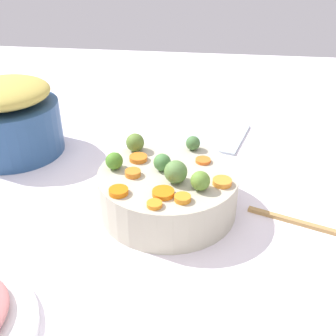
# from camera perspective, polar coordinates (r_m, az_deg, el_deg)

# --- Properties ---
(tabletop) EXTENTS (2.40, 2.40, 0.02)m
(tabletop) POSITION_cam_1_polar(r_m,az_deg,el_deg) (0.86, -3.73, -5.00)
(tabletop) COLOR white
(tabletop) RESTS_ON ground
(serving_bowl_carrots) EXTENTS (0.27, 0.27, 0.09)m
(serving_bowl_carrots) POSITION_cam_1_polar(r_m,az_deg,el_deg) (0.80, 0.00, -3.30)
(serving_bowl_carrots) COLOR #B5AF98
(serving_bowl_carrots) RESTS_ON tabletop
(metal_pot) EXTENTS (0.24, 0.24, 0.13)m
(metal_pot) POSITION_cam_1_polar(r_m,az_deg,el_deg) (1.08, -21.34, 5.31)
(metal_pot) COLOR navy
(metal_pot) RESTS_ON tabletop
(stuffing_mound) EXTENTS (0.21, 0.21, 0.06)m
(stuffing_mound) POSITION_cam_1_polar(r_m,az_deg,el_deg) (1.04, -22.31, 9.96)
(stuffing_mound) COLOR tan
(stuffing_mound) RESTS_ON metal_pot
(carrot_slice_0) EXTENTS (0.05, 0.05, 0.01)m
(carrot_slice_0) POSITION_cam_1_polar(r_m,az_deg,el_deg) (0.71, -0.69, -3.56)
(carrot_slice_0) COLOR orange
(carrot_slice_0) RESTS_ON serving_bowl_carrots
(carrot_slice_1) EXTENTS (0.04, 0.04, 0.01)m
(carrot_slice_1) POSITION_cam_1_polar(r_m,az_deg,el_deg) (0.74, 7.74, -1.98)
(carrot_slice_1) COLOR orange
(carrot_slice_1) RESTS_ON serving_bowl_carrots
(carrot_slice_2) EXTENTS (0.04, 0.04, 0.01)m
(carrot_slice_2) POSITION_cam_1_polar(r_m,az_deg,el_deg) (0.76, -5.03, -0.72)
(carrot_slice_2) COLOR orange
(carrot_slice_2) RESTS_ON serving_bowl_carrots
(carrot_slice_3) EXTENTS (0.05, 0.05, 0.01)m
(carrot_slice_3) POSITION_cam_1_polar(r_m,az_deg,el_deg) (0.81, -4.26, 1.41)
(carrot_slice_3) COLOR orange
(carrot_slice_3) RESTS_ON serving_bowl_carrots
(carrot_slice_4) EXTENTS (0.03, 0.03, 0.01)m
(carrot_slice_4) POSITION_cam_1_polar(r_m,az_deg,el_deg) (0.69, 2.09, -4.33)
(carrot_slice_4) COLOR orange
(carrot_slice_4) RESTS_ON serving_bowl_carrots
(carrot_slice_5) EXTENTS (0.04, 0.04, 0.01)m
(carrot_slice_5) POSITION_cam_1_polar(r_m,az_deg,el_deg) (0.81, 5.02, 1.08)
(carrot_slice_5) COLOR orange
(carrot_slice_5) RESTS_ON serving_bowl_carrots
(carrot_slice_6) EXTENTS (0.04, 0.04, 0.01)m
(carrot_slice_6) POSITION_cam_1_polar(r_m,az_deg,el_deg) (0.68, -1.95, -5.20)
(carrot_slice_6) COLOR orange
(carrot_slice_6) RESTS_ON serving_bowl_carrots
(carrot_slice_7) EXTENTS (0.04, 0.04, 0.01)m
(carrot_slice_7) POSITION_cam_1_polar(r_m,az_deg,el_deg) (0.71, -7.06, -3.31)
(carrot_slice_7) COLOR orange
(carrot_slice_7) RESTS_ON serving_bowl_carrots
(brussels_sprout_0) EXTENTS (0.03, 0.03, 0.03)m
(brussels_sprout_0) POSITION_cam_1_polar(r_m,az_deg,el_deg) (0.78, -7.68, 1.01)
(brussels_sprout_0) COLOR #488024
(brussels_sprout_0) RESTS_ON serving_bowl_carrots
(brussels_sprout_1) EXTENTS (0.04, 0.04, 0.04)m
(brussels_sprout_1) POSITION_cam_1_polar(r_m,az_deg,el_deg) (0.84, -4.71, 3.65)
(brussels_sprout_1) COLOR #5A7930
(brussels_sprout_1) RESTS_ON serving_bowl_carrots
(brussels_sprout_2) EXTENTS (0.04, 0.04, 0.04)m
(brussels_sprout_2) POSITION_cam_1_polar(r_m,az_deg,el_deg) (0.73, 1.11, -0.56)
(brussels_sprout_2) COLOR #577F3F
(brussels_sprout_2) RESTS_ON serving_bowl_carrots
(brussels_sprout_3) EXTENTS (0.03, 0.03, 0.03)m
(brussels_sprout_3) POSITION_cam_1_polar(r_m,az_deg,el_deg) (0.77, -0.84, 0.82)
(brussels_sprout_3) COLOR #467B3E
(brussels_sprout_3) RESTS_ON serving_bowl_carrots
(brussels_sprout_4) EXTENTS (0.04, 0.04, 0.04)m
(brussels_sprout_4) POSITION_cam_1_polar(r_m,az_deg,el_deg) (0.72, 4.63, -1.83)
(brussels_sprout_4) COLOR olive
(brussels_sprout_4) RESTS_ON serving_bowl_carrots
(brussels_sprout_5) EXTENTS (0.03, 0.03, 0.03)m
(brussels_sprout_5) POSITION_cam_1_polar(r_m,az_deg,el_deg) (0.85, 3.58, 3.56)
(brussels_sprout_5) COLOR #426E39
(brussels_sprout_5) RESTS_ON serving_bowl_carrots
(dish_towel) EXTENTS (0.22, 0.18, 0.01)m
(dish_towel) POSITION_cam_1_polar(r_m,az_deg,el_deg) (1.11, 7.06, 4.63)
(dish_towel) COLOR #A1AFB8
(dish_towel) RESTS_ON tabletop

